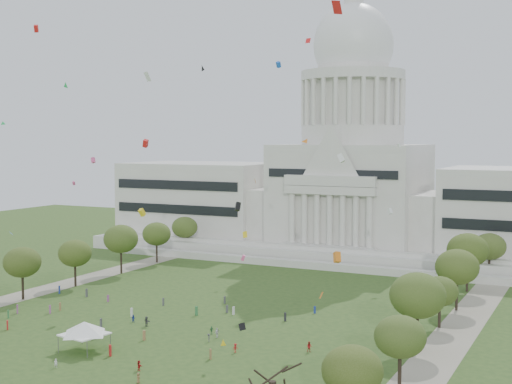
% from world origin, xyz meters
% --- Properties ---
extents(ground, '(400.00, 400.00, 0.00)m').
position_xyz_m(ground, '(0.00, 0.00, 0.00)').
color(ground, '#2D4B1D').
rests_on(ground, ground).
extents(capitol, '(160.00, 64.50, 91.30)m').
position_xyz_m(capitol, '(0.00, 113.59, 22.30)').
color(capitol, beige).
rests_on(capitol, ground).
extents(path_left, '(8.00, 160.00, 0.04)m').
position_xyz_m(path_left, '(-48.00, 30.00, 0.02)').
color(path_left, gray).
rests_on(path_left, ground).
extents(path_right, '(8.00, 160.00, 0.04)m').
position_xyz_m(path_right, '(48.00, 30.00, 0.02)').
color(path_right, gray).
rests_on(path_right, ground).
extents(row_tree_r_0, '(7.67, 7.67, 10.91)m').
position_xyz_m(row_tree_r_0, '(44.94, -19.59, 7.75)').
color(row_tree_r_0, black).
rests_on(row_tree_r_0, ground).
extents(row_tree_r_1, '(7.58, 7.58, 10.78)m').
position_xyz_m(row_tree_r_1, '(46.22, -1.75, 7.66)').
color(row_tree_r_1, black).
rests_on(row_tree_r_1, ground).
extents(row_tree_l_2, '(8.42, 8.42, 11.97)m').
position_xyz_m(row_tree_l_2, '(-45.04, 17.30, 8.51)').
color(row_tree_l_2, black).
rests_on(row_tree_l_2, ground).
extents(row_tree_r_2, '(9.55, 9.55, 13.58)m').
position_xyz_m(row_tree_r_2, '(44.17, 17.44, 9.66)').
color(row_tree_r_2, black).
rests_on(row_tree_r_2, ground).
extents(row_tree_l_3, '(8.12, 8.12, 11.55)m').
position_xyz_m(row_tree_l_3, '(-44.09, 33.92, 8.21)').
color(row_tree_l_3, black).
rests_on(row_tree_l_3, ground).
extents(row_tree_r_3, '(7.01, 7.01, 9.98)m').
position_xyz_m(row_tree_r_3, '(44.40, 34.48, 7.08)').
color(row_tree_r_3, black).
rests_on(row_tree_r_3, ground).
extents(row_tree_l_4, '(9.29, 9.29, 13.21)m').
position_xyz_m(row_tree_l_4, '(-44.08, 52.42, 9.39)').
color(row_tree_l_4, black).
rests_on(row_tree_l_4, ground).
extents(row_tree_r_4, '(9.19, 9.19, 13.06)m').
position_xyz_m(row_tree_r_4, '(44.76, 50.04, 9.29)').
color(row_tree_r_4, black).
rests_on(row_tree_r_4, ground).
extents(row_tree_l_5, '(8.33, 8.33, 11.85)m').
position_xyz_m(row_tree_l_5, '(-45.22, 71.01, 8.42)').
color(row_tree_l_5, black).
rests_on(row_tree_l_5, ground).
extents(row_tree_r_5, '(9.82, 9.82, 13.96)m').
position_xyz_m(row_tree_r_5, '(43.49, 70.19, 9.93)').
color(row_tree_r_5, black).
rests_on(row_tree_r_5, ground).
extents(row_tree_l_6, '(8.19, 8.19, 11.64)m').
position_xyz_m(row_tree_l_6, '(-46.87, 89.14, 8.27)').
color(row_tree_l_6, black).
rests_on(row_tree_l_6, ground).
extents(row_tree_r_6, '(8.42, 8.42, 11.97)m').
position_xyz_m(row_tree_r_6, '(45.96, 88.13, 8.51)').
color(row_tree_r_6, black).
rests_on(row_tree_r_6, ground).
extents(big_bare_tree, '(6.00, 5.00, 12.80)m').
position_xyz_m(big_bare_tree, '(38.00, -28.00, 8.67)').
color(big_bare_tree, black).
rests_on(big_bare_tree, ground).
extents(event_tent, '(10.67, 10.67, 5.18)m').
position_xyz_m(event_tent, '(-7.05, -7.30, 4.01)').
color(event_tent, '#4C4C4C').
rests_on(event_tent, ground).
extents(person_0, '(0.97, 1.07, 1.83)m').
position_xyz_m(person_0, '(38.80, 7.51, 0.92)').
color(person_0, '#26262B').
rests_on(person_0, ground).
extents(person_2, '(1.02, 0.81, 1.83)m').
position_xyz_m(person_2, '(27.85, 8.90, 0.92)').
color(person_2, '#B21E1E').
rests_on(person_2, ground).
extents(person_3, '(0.85, 1.09, 1.50)m').
position_xyz_m(person_3, '(9.41, 6.64, 0.75)').
color(person_3, '#4C4C51').
rests_on(person_3, ground).
extents(person_4, '(0.90, 1.20, 1.82)m').
position_xyz_m(person_4, '(9.42, 9.72, 0.91)').
color(person_4, silver).
rests_on(person_4, ground).
extents(person_5, '(1.98, 1.36, 1.98)m').
position_xyz_m(person_5, '(-6.62, 10.46, 0.99)').
color(person_5, '#4C4C51').
rests_on(person_5, ground).
extents(person_6, '(0.67, 0.87, 1.58)m').
position_xyz_m(person_6, '(10.79, -16.66, 0.79)').
color(person_6, olive).
rests_on(person_6, ground).
extents(person_7, '(0.67, 0.64, 1.49)m').
position_xyz_m(person_7, '(-5.10, -16.62, 0.74)').
color(person_7, silver).
rests_on(person_7, ground).
extents(person_8, '(0.76, 0.50, 1.52)m').
position_xyz_m(person_8, '(-10.80, 11.87, 0.76)').
color(person_8, navy).
rests_on(person_8, ground).
extents(person_9, '(0.96, 1.15, 1.58)m').
position_xyz_m(person_9, '(16.68, 3.12, 0.79)').
color(person_9, '#B21E1E').
rests_on(person_9, ground).
extents(person_10, '(0.75, 1.00, 1.51)m').
position_xyz_m(person_10, '(7.33, 11.29, 0.75)').
color(person_10, '#33723F').
rests_on(person_10, ground).
extents(person_11, '(1.62, 1.27, 1.64)m').
position_xyz_m(person_11, '(7.55, -11.93, 0.82)').
color(person_11, '#B21E1E').
rests_on(person_11, ground).
extents(distant_crowd, '(61.26, 42.75, 1.91)m').
position_xyz_m(distant_crowd, '(-14.83, 13.22, 0.88)').
color(distant_crowd, '#994C8C').
rests_on(distant_crowd, ground).
extents(kite_swarm, '(78.85, 105.97, 53.73)m').
position_xyz_m(kite_swarm, '(0.27, 10.72, 29.20)').
color(kite_swarm, white).
rests_on(kite_swarm, ground).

